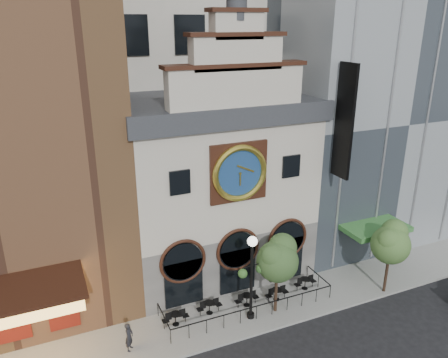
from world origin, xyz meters
name	(u,v)px	position (x,y,z in m)	size (l,w,h in m)	color
ground	(266,333)	(0.00, 0.00, 0.00)	(120.00, 120.00, 0.00)	black
sidewalk	(247,307)	(0.00, 2.50, 0.07)	(44.00, 5.00, 0.15)	gray
clock_building	(214,181)	(0.00, 7.82, 6.69)	(12.60, 8.78, 18.65)	#605E5B
retail_building	(352,110)	(12.99, 9.99, 10.14)	(14.00, 14.40, 20.00)	gray
cafe_railing	(247,300)	(0.00, 2.50, 0.60)	(10.60, 2.60, 0.90)	black
bistro_0	(176,318)	(-4.57, 2.61, 0.61)	(1.58, 0.68, 0.90)	black
bistro_1	(209,307)	(-2.37, 2.82, 0.61)	(1.58, 0.68, 0.90)	black
bistro_2	(247,299)	(0.05, 2.61, 0.61)	(1.58, 0.68, 0.90)	black
bistro_3	(277,293)	(2.06, 2.38, 0.61)	(1.58, 0.68, 0.90)	black
bistro_4	(305,283)	(4.39, 2.69, 0.61)	(1.58, 0.68, 0.90)	black
pedestrian	(129,337)	(-7.46, 1.63, 0.98)	(0.61, 0.40, 1.66)	black
lamppost	(252,269)	(-0.26, 1.47, 3.50)	(1.73, 0.61, 5.41)	black
tree_left	(278,258)	(1.47, 1.48, 3.80)	(2.59, 2.49, 4.98)	#382619
tree_right	(391,242)	(9.08, 0.43, 3.76)	(2.56, 2.46, 4.93)	#382619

